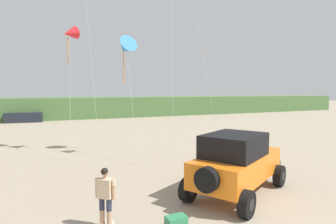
{
  "coord_description": "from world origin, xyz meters",
  "views": [
    {
      "loc": [
        -4.2,
        -3.71,
        3.76
      ],
      "look_at": [
        -0.19,
        5.13,
        3.05
      ],
      "focal_mm": 29.68,
      "sensor_mm": 36.0,
      "label": 1
    }
  ],
  "objects": [
    {
      "name": "cooler_box",
      "position": [
        -0.97,
        2.87,
        0.19
      ],
      "size": [
        0.57,
        0.38,
        0.38
      ],
      "primitive_type": "cube",
      "rotation": [
        0.0,
        0.0,
        0.03
      ],
      "color": "#2D7F51",
      "rests_on": "ground_plane"
    },
    {
      "name": "distant_sedan",
      "position": [
        -6.32,
        34.78,
        0.6
      ],
      "size": [
        4.35,
        2.11,
        1.2
      ],
      "primitive_type": "cube",
      "rotation": [
        0.0,
        0.0,
        -0.1
      ],
      "color": "#1E232D",
      "rests_on": "ground_plane"
    },
    {
      "name": "dune_ridge",
      "position": [
        5.23,
        39.63,
        1.46
      ],
      "size": [
        90.0,
        9.24,
        2.93
      ],
      "primitive_type": "cube",
      "color": "#4C703D",
      "rests_on": "ground_plane"
    },
    {
      "name": "jeep",
      "position": [
        2.24,
        4.37,
        1.2
      ],
      "size": [
        4.99,
        4.16,
        2.26
      ],
      "color": "orange",
      "rests_on": "ground_plane"
    },
    {
      "name": "kite_orange_streamer",
      "position": [
        -2.48,
        14.99,
        7.42
      ],
      "size": [
        1.35,
        3.96,
        7.99
      ],
      "color": "red",
      "rests_on": "ground_plane"
    },
    {
      "name": "kite_green_box",
      "position": [
        0.71,
        13.6,
        6.58
      ],
      "size": [
        1.59,
        4.73,
        7.35
      ],
      "color": "blue",
      "rests_on": "ground_plane"
    },
    {
      "name": "person_watching",
      "position": [
        -2.68,
        3.87,
        0.94
      ],
      "size": [
        0.5,
        0.46,
        1.67
      ],
      "color": "tan",
      "rests_on": "ground_plane"
    }
  ]
}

